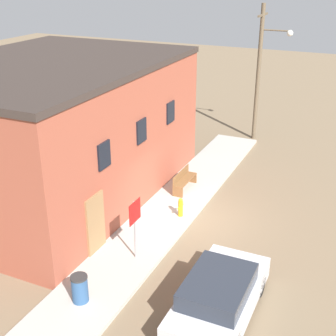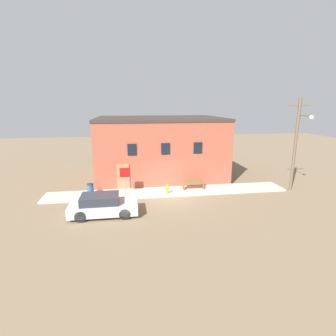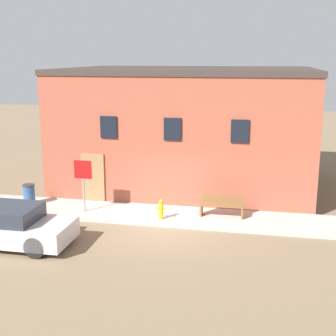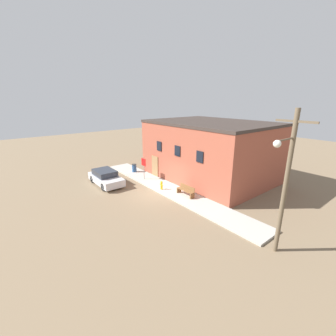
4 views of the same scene
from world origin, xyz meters
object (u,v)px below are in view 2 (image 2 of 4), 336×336
stop_sign (125,176)px  bench (193,184)px  fire_hydrant (167,189)px  parked_car (103,205)px  utility_pole (297,141)px  trash_bin (90,189)px

stop_sign → bench: (5.40, 0.55, -1.04)m
fire_hydrant → bench: bench is taller
fire_hydrant → bench: 2.37m
stop_sign → bench: stop_sign is taller
bench → parked_car: (-6.76, -3.90, 0.10)m
bench → utility_pole: utility_pole is taller
fire_hydrant → stop_sign: (-3.17, 0.25, 1.08)m
utility_pole → bench: bearing=172.1°
fire_hydrant → stop_sign: 3.36m
stop_sign → trash_bin: size_ratio=2.46×
parked_car → utility_pole: bearing=10.8°
fire_hydrant → parked_car: parked_car is taller
fire_hydrant → utility_pole: utility_pole is taller
trash_bin → stop_sign: bearing=-9.3°
fire_hydrant → utility_pole: 10.75m
fire_hydrant → trash_bin: trash_bin is taller
trash_bin → utility_pole: utility_pole is taller
trash_bin → parked_car: parked_car is taller
fire_hydrant → trash_bin: (-5.77, 0.68, 0.04)m
utility_pole → stop_sign: bearing=177.6°
bench → fire_hydrant: bearing=-160.3°
parked_car → stop_sign: bearing=67.9°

